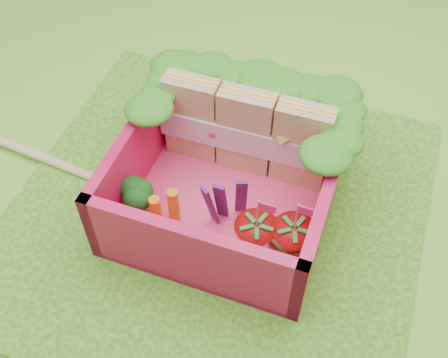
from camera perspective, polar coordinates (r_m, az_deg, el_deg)
name	(u,v)px	position (r m, az deg, el deg)	size (l,w,h in m)	color
ground	(216,213)	(3.69, -0.81, -3.52)	(14.00, 14.00, 0.00)	#86D63C
placemat	(216,212)	(3.68, -0.82, -3.38)	(2.60, 2.60, 0.03)	#4C9120
bento_floor	(228,202)	(3.68, 0.40, -2.33)	(1.30, 1.30, 0.05)	#FE4079
bento_box	(228,178)	(3.48, 0.43, 0.14)	(1.30, 1.30, 0.55)	#DE124B
lettuce_ruffle	(253,91)	(3.54, 2.97, 8.96)	(1.43, 0.77, 0.11)	#228217
sandwich_stack	(247,132)	(3.63, 2.31, 4.83)	(1.14, 0.19, 0.63)	tan
broccoli	(138,194)	(3.51, -8.72, -1.49)	(0.30, 0.30, 0.24)	#608B43
carrot_sticks	(165,209)	(3.46, -5.99, -3.07)	(0.16, 0.14, 0.28)	orange
purple_wedges	(224,201)	(3.41, 0.02, -2.24)	(0.23, 0.18, 0.38)	#461958
strawberry_left	(256,238)	(3.33, 3.23, -6.01)	(0.26, 0.26, 0.50)	#B5180B
strawberry_right	(292,242)	(3.33, 6.95, -6.35)	(0.27, 0.27, 0.51)	#B5180B
snap_peas	(267,251)	(3.41, 4.38, -7.32)	(0.54, 0.32, 0.05)	green
chopsticks	(83,173)	(3.95, -14.14, 0.56)	(2.17, 0.26, 0.04)	#DFC97A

